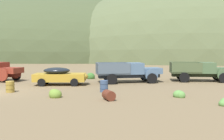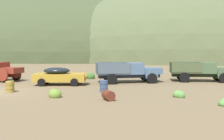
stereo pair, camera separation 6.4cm
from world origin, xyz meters
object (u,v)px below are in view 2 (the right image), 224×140
(car_mustard, at_px, (61,76))
(oil_drum_tipped, at_px, (108,95))
(truck_weathered_green, at_px, (205,71))
(oil_drum_by_truck, at_px, (104,86))
(truck_chalk_blue, at_px, (133,72))
(oil_drum_spare, at_px, (10,87))

(car_mustard, distance_m, oil_drum_tipped, 8.24)
(truck_weathered_green, bearing_deg, oil_drum_by_truck, -140.57)
(truck_weathered_green, distance_m, oil_drum_by_truck, 11.75)
(truck_chalk_blue, distance_m, oil_drum_spare, 11.14)
(car_mustard, xyz_separation_m, oil_drum_by_truck, (4.05, -3.76, -0.38))
(truck_chalk_blue, bearing_deg, oil_drum_by_truck, -124.88)
(truck_weathered_green, bearing_deg, car_mustard, -163.36)
(oil_drum_spare, bearing_deg, car_mustard, 55.51)
(car_mustard, bearing_deg, truck_weathered_green, 9.20)
(car_mustard, bearing_deg, truck_chalk_blue, 13.82)
(car_mustard, height_order, oil_drum_by_truck, car_mustard)
(oil_drum_tipped, bearing_deg, truck_chalk_blue, 77.77)
(truck_chalk_blue, xyz_separation_m, oil_drum_spare, (-9.30, -6.11, -0.61))
(truck_weathered_green, relative_size, oil_drum_spare, 7.41)
(truck_chalk_blue, relative_size, oil_drum_spare, 7.85)
(oil_drum_tipped, xyz_separation_m, oil_drum_spare, (-7.39, 2.73, 0.11))
(car_mustard, distance_m, truck_weathered_green, 13.97)
(oil_drum_by_truck, bearing_deg, truck_chalk_blue, 67.21)
(oil_drum_spare, bearing_deg, truck_chalk_blue, 33.30)
(car_mustard, xyz_separation_m, oil_drum_tipped, (4.55, -6.85, -0.51))
(oil_drum_tipped, relative_size, oil_drum_by_truck, 1.21)
(truck_chalk_blue, distance_m, oil_drum_by_truck, 6.26)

